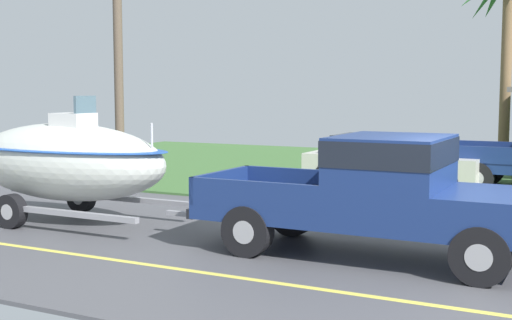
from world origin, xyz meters
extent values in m
cube|color=#4C4C51|center=(0.00, 0.00, -0.03)|extent=(36.00, 8.00, 0.06)
cube|color=#DBCC4C|center=(0.00, -1.80, 0.00)|extent=(34.20, 0.12, 0.01)
cube|color=navy|center=(-1.79, 0.19, 0.63)|extent=(5.27, 1.92, 0.22)
cube|color=navy|center=(0.11, 0.19, 0.93)|extent=(1.48, 1.92, 0.38)
cube|color=navy|center=(-1.42, 0.19, 1.31)|extent=(1.58, 1.92, 1.14)
cube|color=black|center=(-1.42, 0.19, 1.65)|extent=(1.60, 1.94, 0.38)
cube|color=#112047|center=(-3.32, 0.19, 0.76)|extent=(2.22, 1.92, 0.04)
cube|color=navy|center=(-3.32, 1.11, 0.96)|extent=(2.22, 0.08, 0.45)
cube|color=navy|center=(-3.32, -0.73, 0.96)|extent=(2.22, 0.08, 0.45)
cube|color=navy|center=(-4.39, 0.19, 0.96)|extent=(0.08, 1.92, 0.45)
cube|color=#333338|center=(-4.49, 0.19, 0.57)|extent=(0.12, 1.73, 0.16)
sphere|color=#B2B2B7|center=(-4.61, 0.19, 0.62)|extent=(0.10, 0.10, 0.10)
cylinder|color=black|center=(0.03, 1.04, 0.40)|extent=(0.80, 0.28, 0.80)
cylinder|color=#9E9EA3|center=(0.03, 1.04, 0.40)|extent=(0.36, 0.29, 0.36)
cylinder|color=black|center=(0.03, -0.66, 0.40)|extent=(0.80, 0.28, 0.80)
cylinder|color=#9E9EA3|center=(0.03, -0.66, 0.40)|extent=(0.36, 0.29, 0.36)
cylinder|color=black|center=(-3.43, 1.04, 0.40)|extent=(0.80, 0.28, 0.80)
cylinder|color=#9E9EA3|center=(-3.43, 1.04, 0.40)|extent=(0.36, 0.29, 0.36)
cylinder|color=black|center=(-3.43, -0.66, 0.40)|extent=(0.80, 0.28, 0.80)
cylinder|color=#9E9EA3|center=(-3.43, -0.66, 0.40)|extent=(0.36, 0.29, 0.36)
cube|color=gray|center=(-5.06, 0.19, 0.38)|extent=(0.90, 0.10, 0.08)
cube|color=gray|center=(-7.89, 1.08, 0.38)|extent=(4.76, 0.12, 0.10)
cube|color=gray|center=(-7.89, -0.70, 0.38)|extent=(4.76, 0.12, 0.10)
cylinder|color=black|center=(-8.37, 1.14, 0.32)|extent=(0.64, 0.22, 0.64)
cylinder|color=#9E9EA3|center=(-8.37, 1.14, 0.32)|extent=(0.29, 0.23, 0.29)
cylinder|color=black|center=(-8.37, -0.76, 0.32)|extent=(0.64, 0.22, 0.64)
cylinder|color=#9E9EA3|center=(-8.37, -0.76, 0.32)|extent=(0.29, 0.23, 0.29)
ellipsoid|color=silver|center=(-7.89, 0.19, 1.18)|extent=(4.58, 1.78, 1.50)
ellipsoid|color=#1E4CA5|center=(-7.89, 0.19, 1.44)|extent=(4.67, 1.81, 0.12)
cube|color=silver|center=(-7.66, 0.19, 1.80)|extent=(0.70, 0.60, 0.65)
cube|color=slate|center=(-7.36, 0.19, 2.28)|extent=(0.06, 0.56, 0.36)
cylinder|color=silver|center=(-5.83, 0.19, 1.73)|extent=(0.04, 0.04, 0.50)
cube|color=#112047|center=(-1.26, 8.49, 0.76)|extent=(2.36, 2.01, 0.04)
cube|color=navy|center=(-1.26, 9.46, 0.96)|extent=(2.36, 0.08, 0.45)
cube|color=navy|center=(-1.26, 7.52, 0.96)|extent=(2.36, 0.08, 0.45)
cube|color=navy|center=(-2.40, 8.49, 0.96)|extent=(0.08, 2.01, 0.45)
cube|color=#333338|center=(-2.50, 8.49, 0.57)|extent=(0.12, 1.81, 0.16)
sphere|color=#B2B2B7|center=(-2.62, 8.49, 0.62)|extent=(0.10, 0.10, 0.10)
cylinder|color=black|center=(-1.38, 9.39, 0.40)|extent=(0.80, 0.28, 0.80)
cylinder|color=#9E9EA3|center=(-1.38, 9.39, 0.40)|extent=(0.36, 0.29, 0.36)
cylinder|color=black|center=(-1.38, 7.60, 0.40)|extent=(0.80, 0.28, 0.80)
cylinder|color=#9E9EA3|center=(-1.38, 7.60, 0.40)|extent=(0.36, 0.29, 0.36)
cube|color=beige|center=(-3.57, 7.80, 0.53)|extent=(4.51, 1.75, 0.70)
cube|color=black|center=(-3.80, 7.80, 1.13)|extent=(2.53, 1.61, 0.50)
cylinder|color=black|center=(-2.04, 8.59, 0.33)|extent=(0.66, 0.22, 0.66)
cylinder|color=#9E9EA3|center=(-2.04, 8.59, 0.33)|extent=(0.30, 0.23, 0.30)
cylinder|color=black|center=(-2.04, 7.01, 0.33)|extent=(0.66, 0.22, 0.66)
cylinder|color=#9E9EA3|center=(-2.04, 7.01, 0.33)|extent=(0.30, 0.23, 0.30)
cylinder|color=black|center=(-5.10, 8.59, 0.33)|extent=(0.66, 0.22, 0.66)
cylinder|color=#9E9EA3|center=(-5.10, 8.59, 0.33)|extent=(0.30, 0.23, 0.30)
cylinder|color=black|center=(-5.10, 7.01, 0.33)|extent=(0.66, 0.22, 0.66)
cylinder|color=#9E9EA3|center=(-5.10, 7.01, 0.33)|extent=(0.30, 0.23, 0.30)
cylinder|color=brown|center=(-1.41, 12.40, 3.15)|extent=(0.33, 0.36, 6.30)
cylinder|color=brown|center=(-10.12, 4.66, 3.65)|extent=(0.24, 0.24, 7.29)
camera|label=1|loc=(1.45, -9.83, 2.56)|focal=48.00mm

